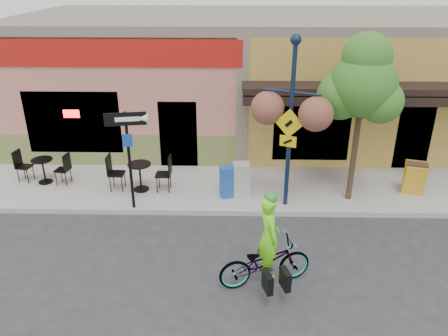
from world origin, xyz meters
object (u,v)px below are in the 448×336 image
bicycle (265,262)px  lamp_post (290,126)px  newspaper_box_grey (241,179)px  one_way_sign (130,162)px  cyclist_rider (268,247)px  building (266,74)px  newspaper_box_blue (228,182)px  street_tree (358,120)px

bicycle → lamp_post: (0.76, 3.12, 1.89)m
lamp_post → newspaper_box_grey: lamp_post is taller
bicycle → one_way_sign: one_way_sign is taller
cyclist_rider → newspaper_box_grey: size_ratio=1.83×
building → newspaper_box_blue: building is taller
bicycle → newspaper_box_grey: size_ratio=2.01×
bicycle → newspaper_box_blue: 3.65m
cyclist_rider → newspaper_box_grey: (-0.48, 3.62, -0.26)m
one_way_sign → street_tree: street_tree is taller
one_way_sign → newspaper_box_grey: 3.12m
building → street_tree: (1.98, -6.21, 0.18)m
newspaper_box_blue → lamp_post: bearing=-28.8°
newspaper_box_blue → bicycle: bearing=-90.6°
cyclist_rider → newspaper_box_blue: (-0.87, 3.55, -0.30)m
building → cyclist_rider: (-0.54, -9.70, -1.36)m
lamp_post → one_way_sign: lamp_post is taller
building → newspaper_box_grey: (-1.02, -6.08, -1.61)m
building → lamp_post: size_ratio=4.05×
building → one_way_sign: bearing=-119.8°
lamp_post → newspaper_box_blue: (-1.58, 0.43, -1.81)m
lamp_post → newspaper_box_grey: (-1.20, 0.50, -1.76)m
newspaper_box_grey → building: bearing=75.7°
bicycle → newspaper_box_blue: newspaper_box_blue is taller
building → one_way_sign: 7.93m
lamp_post → newspaper_box_grey: size_ratio=4.63×
bicycle → one_way_sign: 4.49m
cyclist_rider → lamp_post: 3.54m
bicycle → cyclist_rider: cyclist_rider is taller
newspaper_box_grey → street_tree: bearing=-7.4°
cyclist_rider → one_way_sign: 4.46m
cyclist_rider → street_tree: size_ratio=0.39×
building → street_tree: street_tree is taller
building → lamp_post: (0.18, -6.58, 0.15)m
newspaper_box_blue → newspaper_box_grey: (0.38, 0.07, 0.04)m
lamp_post → one_way_sign: (-4.09, -0.27, -0.91)m
building → newspaper_box_grey: size_ratio=18.75×
lamp_post → street_tree: (1.80, 0.36, 0.03)m
building → newspaper_box_grey: building is taller
cyclist_rider → newspaper_box_grey: 3.67m
lamp_post → newspaper_box_grey: bearing=-179.6°
bicycle → street_tree: bearing=-52.1°
street_tree → lamp_post: bearing=-168.6°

